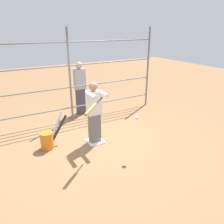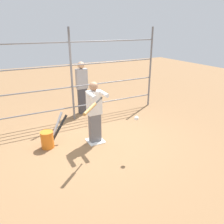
# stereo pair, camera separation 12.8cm
# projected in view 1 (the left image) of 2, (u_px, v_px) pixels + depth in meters

# --- Properties ---
(ground_plane) EXTENTS (24.00, 24.00, 0.00)m
(ground_plane) POSITION_uv_depth(u_px,v_px,m) (95.00, 141.00, 5.46)
(ground_plane) COLOR olive
(home_plate) EXTENTS (0.40, 0.40, 0.02)m
(home_plate) POSITION_uv_depth(u_px,v_px,m) (95.00, 141.00, 5.45)
(home_plate) COLOR white
(home_plate) RESTS_ON ground
(fence_backstop) EXTENTS (5.69, 0.06, 2.68)m
(fence_backstop) POSITION_uv_depth(u_px,v_px,m) (70.00, 77.00, 6.27)
(fence_backstop) COLOR slate
(fence_backstop) RESTS_ON ground
(batter) EXTENTS (0.39, 0.51, 1.52)m
(batter) POSITION_uv_depth(u_px,v_px,m) (94.00, 111.00, 5.15)
(batter) COLOR slate
(batter) RESTS_ON ground
(baseball_bat_swinging) EXTENTS (0.65, 0.58, 0.14)m
(baseball_bat_swinging) POSITION_uv_depth(u_px,v_px,m) (92.00, 108.00, 4.26)
(baseball_bat_swinging) COLOR black
(softball_in_flight) EXTENTS (0.10, 0.10, 0.10)m
(softball_in_flight) POSITION_uv_depth(u_px,v_px,m) (137.00, 118.00, 4.56)
(softball_in_flight) COLOR white
(bat_bucket) EXTENTS (0.74, 0.50, 0.72)m
(bat_bucket) POSITION_uv_depth(u_px,v_px,m) (48.00, 139.00, 5.10)
(bat_bucket) COLOR orange
(bat_bucket) RESTS_ON ground
(bystander_behind_fence) EXTENTS (0.35, 0.22, 1.68)m
(bystander_behind_fence) POSITION_uv_depth(u_px,v_px,m) (80.00, 87.00, 6.92)
(bystander_behind_fence) COLOR #3F3F47
(bystander_behind_fence) RESTS_ON ground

